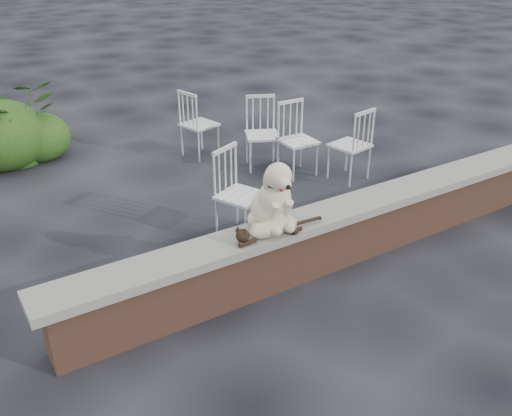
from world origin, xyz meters
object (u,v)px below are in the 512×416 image
chair_b (298,140)px  potted_plant_a (17,122)px  chair_a (241,194)px  chair_d (262,134)px  dog (271,192)px  chair_c (350,144)px  cat (272,227)px  chair_e (199,123)px

chair_b → potted_plant_a: potted_plant_a is taller
chair_a → chair_d: (1.18, 1.43, 0.00)m
dog → chair_c: 2.59m
chair_d → potted_plant_a: (-2.66, 1.88, 0.10)m
chair_c → potted_plant_a: 4.38m
cat → chair_c: (2.21, 1.56, -0.19)m
dog → cat: (-0.08, -0.15, -0.24)m
chair_c → chair_e: bearing=-64.9°
cat → chair_d: (1.48, 2.46, -0.19)m
cat → chair_a: (0.31, 1.03, -0.19)m
dog → potted_plant_a: bearing=113.8°
dog → chair_a: bearing=82.7°
chair_a → chair_c: 1.97m
potted_plant_a → cat: bearing=-74.8°
chair_b → dog: bearing=-130.0°
chair_b → chair_c: bearing=-43.9°
potted_plant_a → chair_d: bearing=-35.2°
chair_a → chair_d: bearing=26.7°
cat → potted_plant_a: 4.49m
cat → chair_c: size_ratio=1.06×
chair_a → potted_plant_a: bearing=90.5°
cat → chair_a: chair_a is taller
potted_plant_a → chair_c: bearing=-39.4°
chair_c → chair_d: same height
chair_a → potted_plant_a: (-1.48, 3.31, 0.10)m
chair_a → cat: bearing=-130.3°
dog → chair_a: (0.23, 0.88, -0.43)m
chair_b → potted_plant_a: size_ratio=0.83×
dog → chair_d: dog is taller
chair_a → chair_b: 1.75m
chair_e → potted_plant_a: bearing=50.3°
chair_e → cat: bearing=149.3°
chair_b → chair_d: size_ratio=1.00×
dog → cat: 0.29m
chair_b → potted_plant_a: bearing=143.4°
chair_c → chair_d: (-0.72, 0.90, 0.00)m
chair_e → chair_d: bearing=-163.2°
chair_a → chair_c: size_ratio=1.00×
potted_plant_a → chair_a: bearing=-65.8°
chair_c → chair_d: bearing=-61.2°
cat → chair_e: bearing=80.4°
cat → chair_e: chair_e is taller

